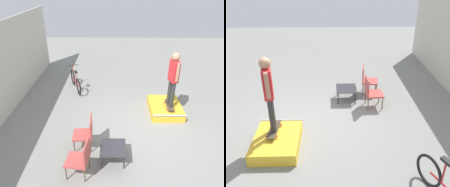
{
  "view_description": "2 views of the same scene",
  "coord_description": "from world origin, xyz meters",
  "views": [
    {
      "loc": [
        -5.44,
        0.93,
        4.19
      ],
      "look_at": [
        0.43,
        1.02,
        1.08
      ],
      "focal_mm": 35.0,
      "sensor_mm": 36.0,
      "label": 1
    },
    {
      "loc": [
        5.99,
        0.5,
        3.93
      ],
      "look_at": [
        0.33,
        0.66,
        1.01
      ],
      "focal_mm": 40.0,
      "sensor_mm": 36.0,
      "label": 2
    }
  ],
  "objects": [
    {
      "name": "skateboard_on_ramp",
      "position": [
        0.95,
        -0.92,
        0.38
      ],
      "size": [
        0.79,
        0.28,
        0.07
      ],
      "rotation": [
        0.0,
        0.0,
        -0.03
      ],
      "color": "#473828",
      "rests_on": "skate_ramp_box"
    },
    {
      "name": "skate_ramp_box",
      "position": [
        1.13,
        -0.84,
        0.15
      ],
      "size": [
        1.43,
        1.08,
        0.32
      ],
      "color": "gold",
      "rests_on": "ground_plane"
    },
    {
      "name": "patio_chair_right",
      "position": [
        -0.75,
        1.7,
        0.53
      ],
      "size": [
        0.55,
        0.55,
        0.96
      ],
      "rotation": [
        0.0,
        0.0,
        3.2
      ],
      "color": "brown",
      "rests_on": "ground_plane"
    },
    {
      "name": "coffee_table",
      "position": [
        -1.22,
        0.96,
        0.36
      ],
      "size": [
        0.7,
        0.64,
        0.41
      ],
      "color": "#2D2D33",
      "rests_on": "ground_plane"
    },
    {
      "name": "ground_plane",
      "position": [
        0.0,
        0.0,
        0.0
      ],
      "size": [
        24.0,
        24.0,
        0.0
      ],
      "primitive_type": "plane",
      "color": "gray"
    },
    {
      "name": "patio_chair_left",
      "position": [
        -1.7,
        1.7,
        0.53
      ],
      "size": [
        0.58,
        0.58,
        0.96
      ],
      "rotation": [
        0.0,
        0.0,
        3.01
      ],
      "color": "brown",
      "rests_on": "ground_plane"
    },
    {
      "name": "person_skater",
      "position": [
        0.95,
        -0.92,
        1.47
      ],
      "size": [
        0.56,
        0.27,
        1.82
      ],
      "rotation": [
        0.0,
        0.0,
        0.21
      ],
      "color": "#2D2D2D",
      "rests_on": "skateboard_on_ramp"
    }
  ]
}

